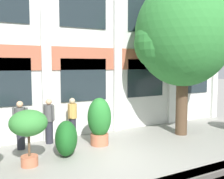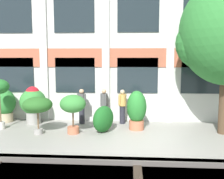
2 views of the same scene
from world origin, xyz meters
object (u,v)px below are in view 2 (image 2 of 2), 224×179
(potted_plant_tall_urn, at_px, (73,106))
(potted_plant_fluted_column, at_px, (5,104))
(potted_plant_stone_basin, at_px, (33,102))
(resident_watching_tracks, at_px, (82,105))
(resident_by_doorway, at_px, (104,105))
(potted_plant_terracotta_small, at_px, (38,106))
(potted_plant_ribbed_drum, at_px, (137,108))
(resident_near_plants, at_px, (122,105))
(topiary_hedge, at_px, (103,119))

(potted_plant_tall_urn, distance_m, potted_plant_fluted_column, 4.14)
(potted_plant_stone_basin, distance_m, resident_watching_tracks, 2.29)
(resident_by_doorway, xyz_separation_m, resident_watching_tracks, (-1.03, -0.20, 0.01))
(potted_plant_tall_urn, height_order, potted_plant_terracotta_small, potted_plant_tall_urn)
(potted_plant_ribbed_drum, height_order, resident_near_plants, potted_plant_ribbed_drum)
(potted_plant_tall_urn, distance_m, resident_by_doorway, 2.15)
(potted_plant_ribbed_drum, bearing_deg, resident_watching_tracks, 161.85)
(potted_plant_fluted_column, bearing_deg, potted_plant_tall_urn, -25.32)
(potted_plant_tall_urn, distance_m, topiary_hedge, 1.40)
(potted_plant_tall_urn, relative_size, resident_by_doorway, 0.98)
(resident_near_plants, bearing_deg, resident_by_doorway, -143.75)
(potted_plant_stone_basin, height_order, potted_plant_fluted_column, potted_plant_stone_basin)
(resident_by_doorway, relative_size, resident_near_plants, 1.01)
(potted_plant_fluted_column, bearing_deg, resident_watching_tracks, -1.95)
(potted_plant_fluted_column, bearing_deg, resident_by_doorway, 0.80)
(topiary_hedge, bearing_deg, potted_plant_tall_urn, -164.13)
(potted_plant_ribbed_drum, height_order, potted_plant_terracotta_small, potted_plant_ribbed_drum)
(potted_plant_stone_basin, height_order, potted_plant_tall_urn, potted_plant_stone_basin)
(resident_near_plants, bearing_deg, topiary_hedge, -78.35)
(resident_by_doorway, relative_size, resident_watching_tracks, 0.99)
(potted_plant_ribbed_drum, xyz_separation_m, resident_by_doorway, (-1.52, 1.03, -0.05))
(resident_by_doorway, bearing_deg, potted_plant_ribbed_drum, 119.07)
(potted_plant_stone_basin, distance_m, potted_plant_ribbed_drum, 4.88)
(potted_plant_ribbed_drum, xyz_separation_m, potted_plant_terracotta_small, (-4.02, -0.97, 0.25))
(potted_plant_ribbed_drum, distance_m, resident_near_plants, 1.18)
(potted_plant_tall_urn, relative_size, potted_plant_terracotta_small, 1.05)
(potted_plant_ribbed_drum, relative_size, potted_plant_terracotta_small, 1.10)
(potted_plant_ribbed_drum, relative_size, resident_by_doorway, 1.03)
(potted_plant_stone_basin, distance_m, topiary_hedge, 3.65)
(potted_plant_terracotta_small, bearing_deg, resident_by_doorway, 38.75)
(potted_plant_fluted_column, relative_size, resident_by_doorway, 0.96)
(potted_plant_stone_basin, bearing_deg, potted_plant_ribbed_drum, -7.86)
(potted_plant_ribbed_drum, height_order, potted_plant_fluted_column, potted_plant_ribbed_drum)
(resident_near_plants, bearing_deg, potted_plant_fluted_column, -140.66)
(potted_plant_terracotta_small, bearing_deg, potted_plant_tall_urn, 6.80)
(resident_by_doorway, height_order, resident_watching_tracks, resident_watching_tracks)
(topiary_hedge, bearing_deg, potted_plant_stone_basin, 161.92)
(resident_by_doorway, bearing_deg, resident_watching_tracks, -15.99)
(topiary_hedge, bearing_deg, potted_plant_ribbed_drum, 18.09)
(potted_plant_fluted_column, distance_m, resident_watching_tracks, 3.79)
(potted_plant_terracotta_small, xyz_separation_m, topiary_hedge, (2.62, 0.51, -0.63))
(potted_plant_stone_basin, distance_m, potted_plant_tall_urn, 2.67)
(potted_plant_tall_urn, xyz_separation_m, resident_watching_tracks, (0.06, 1.64, -0.27))
(potted_plant_tall_urn, relative_size, potted_plant_fluted_column, 1.02)
(potted_plant_ribbed_drum, relative_size, potted_plant_fluted_column, 1.07)
(potted_plant_tall_urn, xyz_separation_m, resident_near_plants, (1.96, 1.79, -0.29))
(potted_plant_ribbed_drum, xyz_separation_m, resident_near_plants, (-0.64, 0.99, -0.06))
(potted_plant_stone_basin, xyz_separation_m, topiary_hedge, (3.44, -1.12, -0.48))
(potted_plant_tall_urn, bearing_deg, topiary_hedge, 15.87)
(potted_plant_fluted_column, bearing_deg, resident_near_plants, 0.23)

